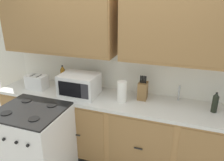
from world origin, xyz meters
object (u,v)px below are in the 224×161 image
(stove_range, at_px, (35,144))
(paper_towel_roll, at_px, (122,91))
(toaster, at_px, (37,82))
(microwave, at_px, (79,85))
(knife_block, at_px, (143,90))
(bottle_dark, at_px, (215,103))
(bottle_amber, at_px, (63,76))

(stove_range, relative_size, paper_towel_roll, 3.65)
(toaster, height_order, paper_towel_roll, paper_towel_roll)
(microwave, distance_m, paper_towel_roll, 0.58)
(toaster, bearing_deg, knife_block, 5.81)
(microwave, xyz_separation_m, knife_block, (0.80, 0.15, -0.02))
(microwave, relative_size, bottle_dark, 2.03)
(bottle_dark, bearing_deg, knife_block, 175.64)
(toaster, distance_m, bottle_dark, 2.29)
(stove_range, bearing_deg, paper_towel_roll, 33.01)
(knife_block, relative_size, bottle_amber, 1.02)
(microwave, height_order, bottle_dark, microwave)
(bottle_dark, bearing_deg, stove_range, -161.00)
(toaster, bearing_deg, microwave, 0.37)
(knife_block, bearing_deg, stove_range, -146.93)
(toaster, xyz_separation_m, bottle_amber, (0.30, 0.21, 0.05))
(stove_range, height_order, bottle_amber, bottle_amber)
(toaster, height_order, knife_block, knife_block)
(stove_range, bearing_deg, knife_block, 33.07)
(bottle_amber, bearing_deg, stove_range, -86.75)
(microwave, bearing_deg, stove_range, -118.70)
(stove_range, relative_size, bottle_amber, 3.12)
(bottle_amber, bearing_deg, bottle_dark, -3.50)
(knife_block, relative_size, bottle_dark, 1.31)
(microwave, relative_size, toaster, 1.71)
(toaster, bearing_deg, bottle_dark, 2.17)
(knife_block, height_order, paper_towel_roll, knife_block)
(stove_range, distance_m, bottle_amber, 0.99)
(knife_block, bearing_deg, microwave, -169.77)
(microwave, distance_m, knife_block, 0.82)
(microwave, relative_size, knife_block, 1.55)
(bottle_amber, bearing_deg, knife_block, -2.89)
(microwave, xyz_separation_m, bottle_amber, (-0.37, 0.20, 0.01))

